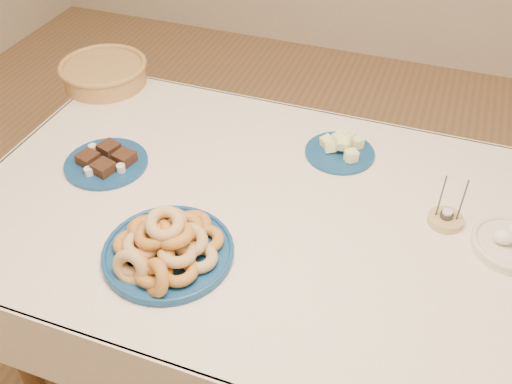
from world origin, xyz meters
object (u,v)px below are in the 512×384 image
brownie_plate (106,161)px  wicker_basket (104,72)px  candle_holder (446,219)px  donut_platter (166,246)px  melon_plate (342,148)px  dining_table (262,234)px  egg_bowl (511,244)px

brownie_plate → wicker_basket: bearing=121.6°
candle_holder → brownie_plate: bearing=-174.6°
donut_platter → wicker_basket: donut_platter is taller
melon_plate → donut_platter: bearing=-118.3°
brownie_plate → wicker_basket: wicker_basket is taller
dining_table → candle_holder: 0.53m
donut_platter → candle_holder: size_ratio=2.60×
donut_platter → brownie_plate: donut_platter is taller
brownie_plate → candle_holder: size_ratio=1.89×
donut_platter → candle_holder: bearing=29.7°
egg_bowl → candle_holder: bearing=165.0°
donut_platter → egg_bowl: size_ratio=2.04×
melon_plate → dining_table: bearing=-114.8°
wicker_basket → egg_bowl: bearing=-14.8°
wicker_basket → dining_table: bearing=-30.0°
melon_plate → brownie_plate: 0.74m
donut_platter → melon_plate: donut_platter is taller
brownie_plate → candle_holder: candle_holder is taller
donut_platter → brownie_plate: bearing=141.4°
donut_platter → melon_plate: bearing=61.7°
wicker_basket → egg_bowl: size_ratio=1.69×
egg_bowl → donut_platter: bearing=-158.2°
wicker_basket → egg_bowl: wicker_basket is taller
melon_plate → candle_holder: bearing=-31.5°
dining_table → donut_platter: bearing=-122.4°
dining_table → melon_plate: bearing=65.2°
dining_table → brownie_plate: (-0.52, 0.02, 0.12)m
dining_table → egg_bowl: egg_bowl is taller
dining_table → egg_bowl: size_ratio=8.32×
melon_plate → wicker_basket: bearing=172.3°
candle_holder → melon_plate: bearing=148.5°
dining_table → candle_holder: bearing=13.1°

